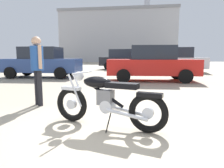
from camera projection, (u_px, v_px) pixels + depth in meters
The scene contains 8 objects.
ground_plane at pixel (102, 130), 3.40m from camera, with size 80.00×80.00×0.00m, color tan.
vintage_motorcycle at pixel (106, 101), 3.51m from camera, with size 2.04×0.73×0.94m.
bystander at pixel (37, 64), 4.95m from camera, with size 0.37×0.32×1.66m.
silver_sedan_mid at pixel (152, 63), 9.83m from camera, with size 4.36×2.26×1.67m.
pale_sedan_back at pixel (177, 60), 14.96m from camera, with size 4.02×2.07×1.78m.
blue_hatchback_right at pixel (42, 62), 11.44m from camera, with size 4.32×2.18×1.67m.
white_estate_far at pixel (129, 59), 17.77m from camera, with size 4.95×2.64×1.74m.
industrial_building at pixel (119, 36), 40.55m from camera, with size 21.96×8.87×21.81m.
Camera 1 is at (0.74, -3.19, 1.22)m, focal length 33.10 mm.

